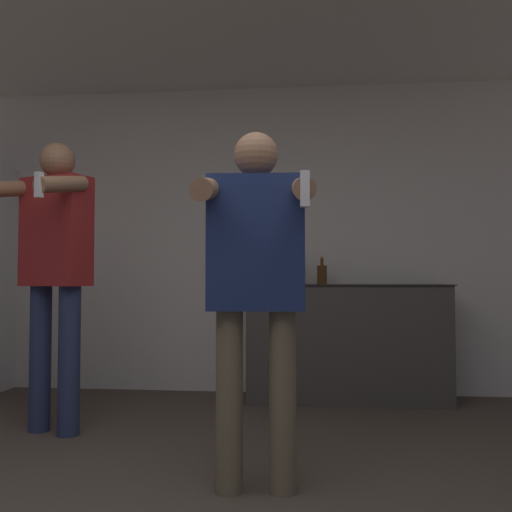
# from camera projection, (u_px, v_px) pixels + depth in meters

# --- Properties ---
(wall_back) EXTENTS (7.00, 0.06, 2.55)m
(wall_back) POSITION_uv_depth(u_px,v_px,m) (252.00, 239.00, 4.80)
(wall_back) COLOR silver
(wall_back) RESTS_ON ground_plane
(counter) EXTENTS (1.55, 0.53, 0.89)m
(counter) POSITION_uv_depth(u_px,v_px,m) (347.00, 342.00, 4.41)
(counter) COLOR #47423D
(counter) RESTS_ON ground_plane
(bottle_dark_rum) EXTENTS (0.08, 0.08, 0.22)m
(bottle_dark_rum) POSITION_uv_depth(u_px,v_px,m) (322.00, 274.00, 4.50)
(bottle_dark_rum) COLOR #563314
(bottle_dark_rum) RESTS_ON counter
(bottle_clear_vodka) EXTENTS (0.10, 0.10, 0.31)m
(bottle_clear_vodka) POSITION_uv_depth(u_px,v_px,m) (293.00, 269.00, 4.53)
(bottle_clear_vodka) COLOR #194723
(bottle_clear_vodka) RESTS_ON counter
(bottle_amber_bourbon) EXTENTS (0.09, 0.09, 0.31)m
(bottle_amber_bourbon) POSITION_uv_depth(u_px,v_px,m) (261.00, 269.00, 4.55)
(bottle_amber_bourbon) COLOR maroon
(bottle_amber_bourbon) RESTS_ON counter
(person_woman_foreground) EXTENTS (0.52, 0.47, 1.59)m
(person_woman_foreground) POSITION_uv_depth(u_px,v_px,m) (256.00, 272.00, 2.52)
(person_woman_foreground) COLOR #75664C
(person_woman_foreground) RESTS_ON ground_plane
(person_man_side) EXTENTS (0.59, 0.57, 1.78)m
(person_man_side) POSITION_uv_depth(u_px,v_px,m) (55.00, 259.00, 3.49)
(person_man_side) COLOR navy
(person_man_side) RESTS_ON ground_plane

